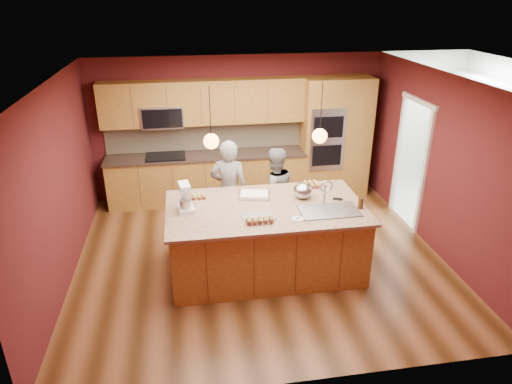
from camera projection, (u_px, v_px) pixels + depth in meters
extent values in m
plane|color=#42250F|center=(260.00, 256.00, 7.06)|extent=(5.50, 5.50, 0.00)
plane|color=white|center=(260.00, 80.00, 5.96)|extent=(5.50, 5.50, 0.00)
plane|color=#501719|center=(238.00, 127.00, 8.76)|extent=(5.50, 0.00, 5.50)
plane|color=#501719|center=(305.00, 275.00, 4.26)|extent=(5.50, 0.00, 5.50)
plane|color=#501719|center=(58.00, 188.00, 6.11)|extent=(0.00, 5.00, 5.00)
plane|color=#501719|center=(439.00, 165.00, 6.91)|extent=(0.00, 5.00, 5.00)
cube|color=brown|center=(207.00, 178.00, 8.76)|extent=(3.70, 0.60, 0.90)
cube|color=black|center=(206.00, 156.00, 8.57)|extent=(3.74, 0.64, 0.04)
cube|color=#C3B492|center=(205.00, 135.00, 8.71)|extent=(3.70, 0.03, 0.56)
cube|color=brown|center=(204.00, 102.00, 8.28)|extent=(3.70, 0.36, 0.80)
cube|color=black|center=(166.00, 156.00, 8.43)|extent=(0.72, 0.52, 0.03)
cube|color=#A4A7AB|center=(163.00, 116.00, 8.24)|extent=(0.76, 0.40, 0.40)
cube|color=brown|center=(323.00, 138.00, 8.80)|extent=(0.80, 0.60, 2.30)
cube|color=#A4A7AB|center=(327.00, 140.00, 8.51)|extent=(0.66, 0.04, 1.20)
cube|color=brown|center=(355.00, 136.00, 8.90)|extent=(0.50, 0.60, 2.30)
plane|color=silver|center=(438.00, 206.00, 8.67)|extent=(2.60, 2.60, 0.00)
plane|color=silver|center=(496.00, 136.00, 8.25)|extent=(0.00, 2.70, 2.70)
cube|color=silver|center=(493.00, 103.00, 7.98)|extent=(0.35, 2.40, 0.75)
cylinder|color=black|center=(210.00, 115.00, 5.70)|extent=(0.01, 0.01, 0.70)
sphere|color=orange|center=(211.00, 141.00, 5.84)|extent=(0.20, 0.20, 0.20)
cylinder|color=black|center=(321.00, 110.00, 5.91)|extent=(0.01, 0.01, 0.70)
sphere|color=orange|center=(320.00, 136.00, 6.05)|extent=(0.20, 0.20, 0.20)
cube|color=brown|center=(265.00, 239.00, 6.57)|extent=(2.66, 1.44, 0.97)
cube|color=#CFB18A|center=(266.00, 208.00, 6.36)|extent=(2.76, 1.54, 0.04)
cube|color=#A4A7AB|center=(329.00, 216.00, 6.25)|extent=(0.80, 0.47, 0.18)
imported|color=black|center=(229.00, 190.00, 7.28)|extent=(0.70, 0.57, 1.68)
imported|color=gray|center=(274.00, 192.00, 7.42)|extent=(0.83, 0.70, 1.51)
cube|color=white|center=(186.00, 209.00, 6.21)|extent=(0.24, 0.30, 0.06)
cube|color=white|center=(185.00, 194.00, 6.25)|extent=(0.11, 0.10, 0.27)
cube|color=white|center=(184.00, 187.00, 6.10)|extent=(0.17, 0.29, 0.10)
cylinder|color=#AFB3B7|center=(185.00, 205.00, 6.14)|extent=(0.16, 0.16, 0.15)
cube|color=silver|center=(254.00, 195.00, 6.66)|extent=(0.52, 0.42, 0.03)
cube|color=white|center=(254.00, 194.00, 6.65)|extent=(0.45, 0.35, 0.02)
cube|color=#A4A7AB|center=(258.00, 217.00, 6.03)|extent=(0.45, 0.36, 0.02)
ellipsoid|color=#AFB3B7|center=(303.00, 191.00, 6.57)|extent=(0.28, 0.28, 0.24)
cylinder|color=silver|center=(298.00, 219.00, 5.99)|extent=(0.16, 0.16, 0.01)
cylinder|color=#3B210C|center=(361.00, 203.00, 6.27)|extent=(0.08, 0.08, 0.15)
cube|color=black|center=(338.00, 199.00, 6.56)|extent=(0.16, 0.12, 0.01)
cube|color=white|center=(479.00, 188.00, 8.24)|extent=(0.67, 0.69, 0.98)
cube|color=white|center=(460.00, 175.00, 8.78)|extent=(0.77, 0.78, 1.01)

